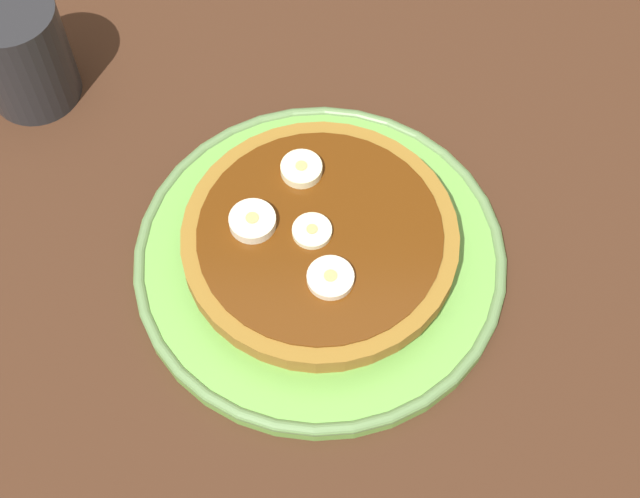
% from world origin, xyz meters
% --- Properties ---
extents(ground_plane, '(1.40, 1.40, 0.03)m').
position_xyz_m(ground_plane, '(0.00, 0.00, -0.01)').
color(ground_plane, '#422616').
extents(plate, '(0.27, 0.27, 0.02)m').
position_xyz_m(plate, '(0.00, 0.00, 0.01)').
color(plate, '#72B74C').
rests_on(plate, ground_plane).
extents(pancake_stack, '(0.20, 0.20, 0.03)m').
position_xyz_m(pancake_stack, '(-0.00, -0.00, 0.03)').
color(pancake_stack, '#A46B24').
rests_on(pancake_stack, plate).
extents(banana_slice_0, '(0.03, 0.03, 0.01)m').
position_xyz_m(banana_slice_0, '(0.01, 0.00, 0.05)').
color(banana_slice_0, '#F1EDBA').
rests_on(banana_slice_0, pancake_stack).
extents(banana_slice_1, '(0.03, 0.03, 0.01)m').
position_xyz_m(banana_slice_1, '(0.01, -0.05, 0.05)').
color(banana_slice_1, '#F7F0B6').
rests_on(banana_slice_1, pancake_stack).
extents(banana_slice_2, '(0.03, 0.03, 0.01)m').
position_xyz_m(banana_slice_2, '(-0.01, 0.04, 0.05)').
color(banana_slice_2, '#F4E3BA').
rests_on(banana_slice_2, pancake_stack).
extents(banana_slice_3, '(0.03, 0.03, 0.01)m').
position_xyz_m(banana_slice_3, '(0.05, -0.01, 0.05)').
color(banana_slice_3, beige).
rests_on(banana_slice_3, pancake_stack).
extents(coffee_mug, '(0.11, 0.07, 0.09)m').
position_xyz_m(coffee_mug, '(0.24, -0.16, 0.05)').
color(coffee_mug, '#262628').
rests_on(coffee_mug, ground_plane).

